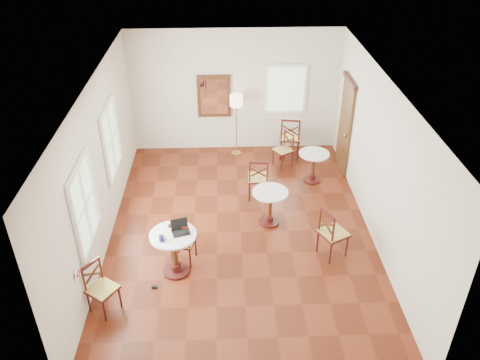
% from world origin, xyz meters
% --- Properties ---
extents(ground, '(7.00, 7.00, 0.00)m').
position_xyz_m(ground, '(0.00, 0.00, 0.00)').
color(ground, '#5C210F').
rests_on(ground, ground).
extents(room_shell, '(5.02, 7.02, 3.01)m').
position_xyz_m(room_shell, '(-0.06, 0.27, 1.89)').
color(room_shell, beige).
rests_on(room_shell, ground).
extents(cafe_table_near, '(0.79, 0.79, 0.83)m').
position_xyz_m(cafe_table_near, '(-1.17, -1.09, 0.52)').
color(cafe_table_near, '#401310').
rests_on(cafe_table_near, ground).
extents(cafe_table_mid, '(0.70, 0.70, 0.74)m').
position_xyz_m(cafe_table_mid, '(0.58, 0.28, 0.46)').
color(cafe_table_mid, '#401310').
rests_on(cafe_table_mid, ground).
extents(cafe_table_back, '(0.67, 0.67, 0.71)m').
position_xyz_m(cafe_table_back, '(1.69, 1.82, 0.44)').
color(cafe_table_back, '#401310').
rests_on(cafe_table_back, ground).
extents(chair_near_a, '(0.50, 0.50, 0.89)m').
position_xyz_m(chair_near_a, '(-1.05, -0.80, 0.44)').
color(chair_near_a, '#401310').
rests_on(chair_near_a, ground).
extents(chair_near_b, '(0.58, 0.58, 0.90)m').
position_xyz_m(chair_near_b, '(-2.24, -1.90, 0.45)').
color(chair_near_b, '#401310').
rests_on(chair_near_b, ground).
extents(chair_mid_a, '(0.47, 0.47, 0.96)m').
position_xyz_m(chair_mid_a, '(0.42, 1.19, 0.48)').
color(chair_mid_a, '#401310').
rests_on(chair_mid_a, ground).
extents(chair_mid_b, '(0.61, 0.61, 0.98)m').
position_xyz_m(chair_mid_b, '(1.60, -0.72, 0.49)').
color(chair_mid_b, '#401310').
rests_on(chair_mid_b, ground).
extents(chair_back_a, '(0.57, 0.57, 1.09)m').
position_xyz_m(chair_back_a, '(1.30, 2.93, 0.54)').
color(chair_back_a, '#401310').
rests_on(chair_back_a, ground).
extents(chair_back_b, '(0.54, 0.54, 0.84)m').
position_xyz_m(chair_back_b, '(1.11, 2.53, 0.42)').
color(chair_back_b, '#401310').
rests_on(chair_back_b, ground).
extents(floor_lamp, '(0.30, 0.30, 1.55)m').
position_xyz_m(floor_lamp, '(0.02, 3.15, 1.31)').
color(floor_lamp, '#BF8C3F').
rests_on(floor_lamp, ground).
extents(laptop, '(0.34, 0.31, 0.21)m').
position_xyz_m(laptop, '(-1.05, -1.01, 0.88)').
color(laptop, black).
rests_on(laptop, cafe_table_near).
extents(mouse, '(0.11, 0.07, 0.04)m').
position_xyz_m(mouse, '(-0.95, -1.07, 0.85)').
color(mouse, black).
rests_on(mouse, cafe_table_near).
extents(navy_mug, '(0.13, 0.09, 0.10)m').
position_xyz_m(navy_mug, '(-1.33, -1.25, 0.88)').
color(navy_mug, '#101337').
rests_on(navy_mug, cafe_table_near).
extents(water_glass, '(0.05, 0.05, 0.09)m').
position_xyz_m(water_glass, '(-1.16, -0.98, 0.88)').
color(water_glass, white).
rests_on(water_glass, cafe_table_near).
extents(power_adapter, '(0.09, 0.05, 0.04)m').
position_xyz_m(power_adapter, '(-1.51, -1.46, 0.02)').
color(power_adapter, black).
rests_on(power_adapter, ground).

